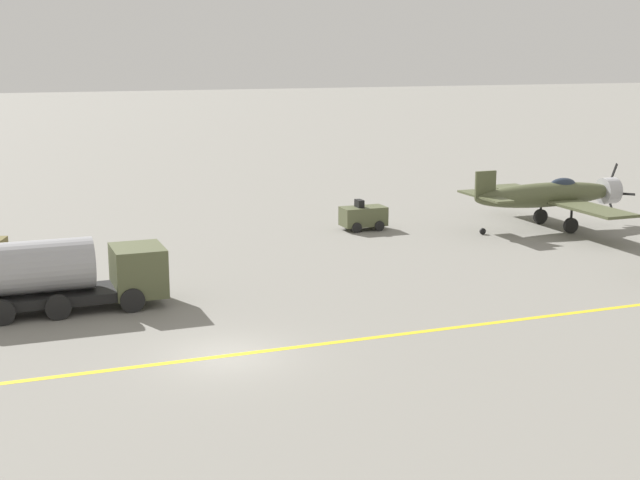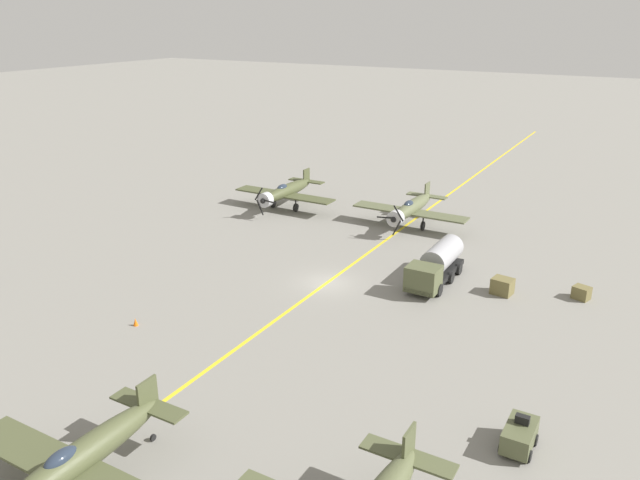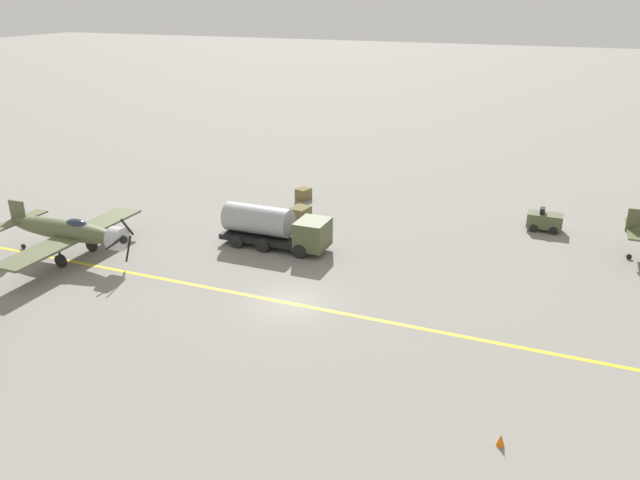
{
  "view_description": "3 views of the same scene",
  "coord_description": "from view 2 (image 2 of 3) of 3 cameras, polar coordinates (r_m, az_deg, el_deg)",
  "views": [
    {
      "loc": [
        28.5,
        -7.35,
        10.4
      ],
      "look_at": [
        -0.62,
        3.71,
        3.7
      ],
      "focal_mm": 50.0,
      "sensor_mm": 36.0,
      "label": 1
    },
    {
      "loc": [
        -22.73,
        40.88,
        20.81
      ],
      "look_at": [
        0.81,
        -0.28,
        3.51
      ],
      "focal_mm": 35.0,
      "sensor_mm": 36.0,
      "label": 2
    },
    {
      "loc": [
        29.94,
        14.05,
        17.31
      ],
      "look_at": [
        -1.16,
        1.48,
        3.85
      ],
      "focal_mm": 35.0,
      "sensor_mm": 36.0,
      "label": 3
    }
  ],
  "objects": [
    {
      "name": "ground_plane",
      "position": [
        51.19,
        0.64,
        -3.94
      ],
      "size": [
        400.0,
        400.0,
        0.0
      ],
      "primitive_type": "plane",
      "color": "gray"
    },
    {
      "name": "taxiway_stripe",
      "position": [
        51.19,
        0.64,
        -3.94
      ],
      "size": [
        0.3,
        160.0,
        0.01
      ],
      "primitive_type": "cube",
      "color": "yellow",
      "rests_on": "ground"
    },
    {
      "name": "airplane_far_center",
      "position": [
        31.47,
        -21.38,
        -18.24
      ],
      "size": [
        12.0,
        9.98,
        3.65
      ],
      "rotation": [
        0.0,
        0.0,
        0.22
      ],
      "color": "#4A4F31",
      "rests_on": "ground"
    },
    {
      "name": "airplane_near_center",
      "position": [
        64.59,
        8.33,
        2.91
      ],
      "size": [
        12.0,
        9.98,
        3.65
      ],
      "rotation": [
        0.0,
        0.0,
        -0.08
      ],
      "color": "#585D3F",
      "rests_on": "ground"
    },
    {
      "name": "airplane_near_right",
      "position": [
        70.12,
        -3.14,
        4.46
      ],
      "size": [
        12.0,
        9.98,
        3.65
      ],
      "rotation": [
        0.0,
        0.0,
        -0.04
      ],
      "color": "#464B2D",
      "rests_on": "ground"
    },
    {
      "name": "fuel_tanker",
      "position": [
        51.67,
        10.58,
        -2.25
      ],
      "size": [
        2.68,
        8.0,
        2.98
      ],
      "color": "black",
      "rests_on": "ground"
    },
    {
      "name": "tow_tractor",
      "position": [
        34.41,
        17.78,
        -16.64
      ],
      "size": [
        1.57,
        2.6,
        1.79
      ],
      "color": "#515638",
      "rests_on": "ground"
    },
    {
      "name": "supply_crate_by_tanker",
      "position": [
        52.3,
        22.79,
        -4.47
      ],
      "size": [
        1.46,
        1.33,
        1.01
      ],
      "primitive_type": "cube",
      "rotation": [
        0.0,
        0.0,
        -0.3
      ],
      "color": "brown",
      "rests_on": "ground"
    },
    {
      "name": "supply_crate_mid_lane",
      "position": [
        51.06,
        16.33,
        -4.07
      ],
      "size": [
        1.73,
        1.51,
        1.3
      ],
      "primitive_type": "cube",
      "rotation": [
        0.0,
        0.0,
        -0.14
      ],
      "color": "brown",
      "rests_on": "ground"
    },
    {
      "name": "traffic_cone",
      "position": [
        46.27,
        -16.52,
        -7.2
      ],
      "size": [
        0.36,
        0.36,
        0.55
      ],
      "primitive_type": "cone",
      "color": "orange",
      "rests_on": "ground"
    }
  ]
}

